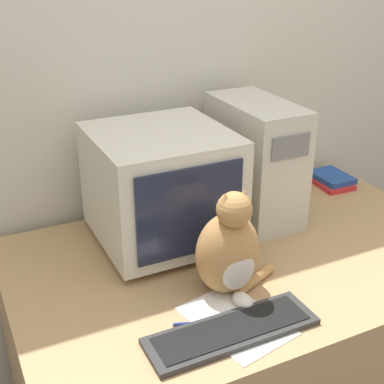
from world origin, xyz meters
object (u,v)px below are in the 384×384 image
(crt_monitor, at_px, (162,186))
(computer_tower, at_px, (255,160))
(cat, at_px, (230,250))
(keyboard, at_px, (232,331))
(book_stack, at_px, (331,180))
(pen, at_px, (197,323))

(crt_monitor, xyz_separation_m, computer_tower, (0.39, 0.03, 0.02))
(crt_monitor, distance_m, cat, 0.38)
(keyboard, relative_size, book_stack, 2.44)
(crt_monitor, height_order, book_stack, crt_monitor)
(computer_tower, bearing_deg, book_stack, 10.84)
(computer_tower, bearing_deg, crt_monitor, -174.93)
(computer_tower, relative_size, keyboard, 0.93)
(computer_tower, distance_m, book_stack, 0.51)
(book_stack, xyz_separation_m, pen, (-0.95, -0.59, -0.02))
(crt_monitor, bearing_deg, cat, -81.13)
(crt_monitor, relative_size, pen, 3.61)
(crt_monitor, bearing_deg, computer_tower, 5.07)
(computer_tower, relative_size, pen, 3.49)
(keyboard, relative_size, pen, 3.75)
(crt_monitor, xyz_separation_m, book_stack, (0.85, 0.12, -0.19))
(cat, height_order, book_stack, cat)
(cat, distance_m, pen, 0.23)
(keyboard, height_order, pen, keyboard)
(crt_monitor, relative_size, computer_tower, 1.03)
(book_stack, bearing_deg, computer_tower, -169.16)
(computer_tower, xyz_separation_m, keyboard, (-0.43, -0.58, -0.21))
(computer_tower, xyz_separation_m, cat, (-0.34, -0.40, -0.08))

